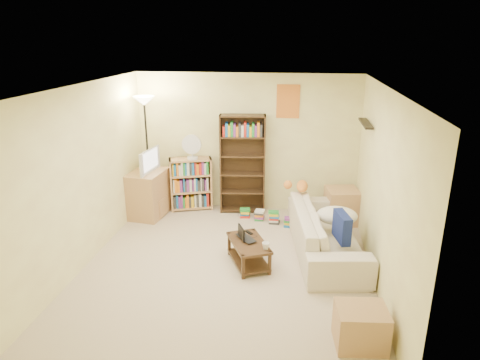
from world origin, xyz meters
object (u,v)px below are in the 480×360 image
(tabby_cat, at_px, (300,186))
(end_cabinet, at_px, (361,327))
(mug, at_px, (266,246))
(side_table, at_px, (342,206))
(coffee_table, at_px, (249,250))
(tv_stand, at_px, (149,194))
(short_bookshelf, at_px, (191,184))
(television, at_px, (146,161))
(sofa, at_px, (326,231))
(tall_bookshelf, at_px, (242,162))
(desk_fan, at_px, (192,147))
(laptop, at_px, (249,237))
(floor_lamp, at_px, (145,122))

(tabby_cat, height_order, end_cabinet, tabby_cat)
(mug, distance_m, side_table, 2.20)
(coffee_table, xyz_separation_m, tv_stand, (-1.99, 1.52, 0.19))
(short_bookshelf, bearing_deg, television, -167.25)
(sofa, height_order, tall_bookshelf, tall_bookshelf)
(television, bearing_deg, sofa, -100.35)
(side_table, bearing_deg, sofa, -106.28)
(tabby_cat, relative_size, short_bookshelf, 0.53)
(mug, bearing_deg, desk_fan, 126.12)
(side_table, bearing_deg, short_bookshelf, 174.74)
(laptop, bearing_deg, desk_fan, -3.61)
(coffee_table, height_order, end_cabinet, end_cabinet)
(end_cabinet, bearing_deg, desk_fan, 127.65)
(mug, xyz_separation_m, short_bookshelf, (-1.56, 2.11, 0.09))
(laptop, relative_size, television, 0.61)
(mug, relative_size, side_table, 0.20)
(tabby_cat, bearing_deg, mug, -105.66)
(coffee_table, bearing_deg, side_table, 25.21)
(coffee_table, height_order, television, television)
(laptop, relative_size, end_cabinet, 0.84)
(laptop, bearing_deg, side_table, -81.00)
(coffee_table, xyz_separation_m, television, (-1.99, 1.52, 0.81))
(mug, xyz_separation_m, side_table, (1.17, 1.86, -0.10))
(laptop, distance_m, short_bookshelf, 2.25)
(coffee_table, distance_m, mug, 0.37)
(short_bookshelf, bearing_deg, sofa, -48.12)
(laptop, height_order, floor_lamp, floor_lamp)
(sofa, height_order, desk_fan, desk_fan)
(desk_fan, bearing_deg, tall_bookshelf, 3.95)
(tall_bookshelf, xyz_separation_m, short_bookshelf, (-0.96, -0.02, -0.46))
(coffee_table, bearing_deg, floor_lamp, 116.86)
(tall_bookshelf, bearing_deg, tabby_cat, -35.87)
(sofa, relative_size, tv_stand, 2.85)
(coffee_table, relative_size, mug, 7.45)
(floor_lamp, distance_m, side_table, 3.69)
(coffee_table, height_order, laptop, laptop)
(sofa, height_order, short_bookshelf, short_bookshelf)
(television, bearing_deg, tv_stand, 0.00)
(coffee_table, bearing_deg, desk_fan, 99.25)
(television, bearing_deg, desk_fan, -56.59)
(sofa, bearing_deg, end_cabinet, 179.37)
(desk_fan, bearing_deg, tabby_cat, -15.16)
(sofa, distance_m, end_cabinet, 2.06)
(tv_stand, relative_size, desk_fan, 1.82)
(coffee_table, bearing_deg, short_bookshelf, 99.73)
(sofa, relative_size, television, 3.28)
(tabby_cat, height_order, coffee_table, tabby_cat)
(tall_bookshelf, bearing_deg, television, -171.70)
(side_table, bearing_deg, mug, -122.21)
(mug, distance_m, desk_fan, 2.69)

